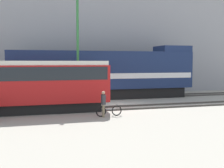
% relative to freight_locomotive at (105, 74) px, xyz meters
% --- Properties ---
extents(ground_plane, '(120.00, 120.00, 0.00)m').
position_rel_freight_locomotive_xyz_m(ground_plane, '(-0.18, -4.32, -2.39)').
color(ground_plane, '#9E998C').
extents(track_near, '(60.00, 1.50, 0.14)m').
position_rel_freight_locomotive_xyz_m(track_near, '(-0.18, -6.06, -2.32)').
color(track_near, '#47423D').
rests_on(track_near, ground).
extents(track_far, '(60.00, 1.51, 0.14)m').
position_rel_freight_locomotive_xyz_m(track_far, '(-0.18, 0.00, -2.32)').
color(track_far, '#47423D').
rests_on(track_far, ground).
extents(building_backdrop, '(45.82, 6.00, 12.08)m').
position_rel_freight_locomotive_xyz_m(building_backdrop, '(-0.18, 6.93, 3.65)').
color(building_backdrop, '#99999E').
rests_on(building_backdrop, ground).
extents(freight_locomotive, '(17.44, 3.04, 5.12)m').
position_rel_freight_locomotive_xyz_m(freight_locomotive, '(0.00, 0.00, 0.00)').
color(freight_locomotive, black).
rests_on(freight_locomotive, ground).
extents(streetcar, '(9.78, 2.54, 3.60)m').
position_rel_freight_locomotive_xyz_m(streetcar, '(-6.33, -6.06, -0.33)').
color(streetcar, black).
rests_on(streetcar, ground).
extents(bicycle, '(1.76, 0.44, 0.75)m').
position_rel_freight_locomotive_xyz_m(bicycle, '(-1.92, -8.73, -2.04)').
color(bicycle, black).
rests_on(bicycle, ground).
extents(person, '(0.24, 0.37, 1.67)m').
position_rel_freight_locomotive_xyz_m(person, '(-2.33, -8.90, -1.37)').
color(person, '#8C7A5B').
rests_on(person, ground).
extents(utility_pole_center, '(0.20, 0.20, 9.08)m').
position_rel_freight_locomotive_xyz_m(utility_pole_center, '(-3.06, -3.03, 2.15)').
color(utility_pole_center, '#2D7238').
rests_on(utility_pole_center, ground).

